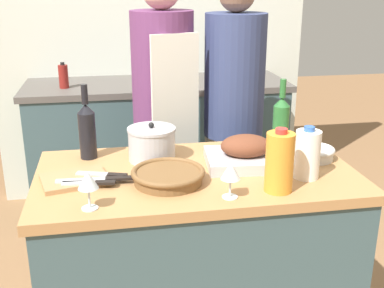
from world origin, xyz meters
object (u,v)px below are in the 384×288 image
Objects in this scene: wine_bottle_green at (281,122)px; stock_pot at (152,144)px; cutting_board at (75,179)px; mixing_bowl at (315,153)px; wine_bottle_dark at (87,130)px; juice_jug at (279,162)px; wine_glass_left at (88,181)px; condiment_bottle_tall at (63,76)px; knife_bread at (91,183)px; wine_glass_right at (231,172)px; wicker_basket at (168,175)px; stand_mixer at (225,59)px; milk_jug at (307,154)px; knife_chef at (99,179)px; knife_paring at (103,174)px; person_cook_guest at (234,113)px; person_cook_aproned at (164,114)px; roasting_pan at (246,154)px; condiment_bottle_short at (160,69)px.

stock_pot is at bearing -175.34° from wine_bottle_green.
mixing_bowl is at bearing 3.71° from cutting_board.
stock_pot is 0.63× the size of wine_bottle_dark.
wine_glass_left is at bearing -177.47° from juice_jug.
cutting_board is 2.05× the size of wine_glass_left.
condiment_bottle_tall is (-0.44, 1.22, 0.07)m from stock_pot.
stock_pot is 0.59m from wine_bottle_green.
juice_jug is 0.69m from knife_bread.
stock_pot is at bearing 118.87° from wine_glass_right.
juice_jug is at bearing -133.37° from mixing_bowl.
stand_mixer reaches higher than wicker_basket.
juice_jug is 0.83m from wine_bottle_dark.
condiment_bottle_tall is at bearing 123.62° from milk_jug.
knife_chef is 0.04m from knife_bread.
person_cook_guest is at bearing 45.93° from knife_paring.
person_cook_aproned is (0.37, 0.82, 0.02)m from knife_bread.
wine_bottle_green reaches higher than wine_glass_left.
wine_glass_left is 0.19m from knife_bread.
stand_mixer is (-0.02, 1.51, 0.16)m from mixing_bowl.
milk_jug is at bearing -93.19° from stand_mixer.
wine_bottle_green reaches higher than mixing_bowl.
cutting_board is at bearing 168.27° from wicker_basket.
person_cook_guest is at bearing -100.70° from stand_mixer.
roasting_pan is at bearing 99.64° from juice_jug.
mixing_bowl is at bearing 11.96° from wicker_basket.
milk_jug is 0.35m from wine_bottle_green.
condiment_bottle_short is at bearing 84.53° from wicker_basket.
person_cook_aproned reaches higher than mixing_bowl.
person_cook_guest is at bearing 46.84° from knife_bread.
person_cook_guest is at bearing 46.94° from knife_chef.
wine_glass_left reaches higher than knife_chef.
stock_pot is 0.69m from mixing_bowl.
roasting_pan is 1.55m from stand_mixer.
milk_jug is 0.36m from wine_glass_right.
juice_jug is 1.19× the size of knife_paring.
knife_chef is at bearing -134.51° from stock_pot.
condiment_bottle_short is at bearing 75.52° from wine_glass_left.
cutting_board is 0.60m from wine_glass_right.
person_cook_guest is (0.77, 0.48, -0.09)m from wine_bottle_dark.
knife_paring is (0.05, 0.24, -0.08)m from wine_glass_left.
milk_jug is 1.59m from condiment_bottle_short.
person_cook_guest is (0.08, 0.94, -0.08)m from juice_jug.
wine_glass_right is at bearing -23.28° from knife_chef.
wine_glass_left is at bearing -145.94° from person_cook_guest.
condiment_bottle_short is 0.78m from person_cook_guest.
wine_bottle_dark is at bearing -143.81° from person_cook_aproned.
wine_glass_left is 0.64× the size of condiment_bottle_short.
milk_jug reaches higher than roasting_pan.
wine_bottle_green is at bearing 18.74° from knife_chef.
wine_bottle_green is 1.03× the size of stand_mixer.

